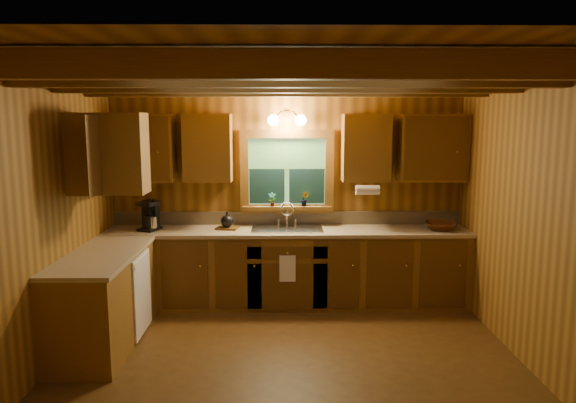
% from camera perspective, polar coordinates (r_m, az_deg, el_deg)
% --- Properties ---
extents(room, '(4.20, 4.20, 4.20)m').
position_cam_1_polar(room, '(4.56, 0.13, -2.14)').
color(room, '#4E3212').
rests_on(room, ground).
extents(ceiling_beams, '(4.20, 2.54, 0.18)m').
position_cam_1_polar(ceiling_beams, '(4.49, 0.13, 12.95)').
color(ceiling_beams, brown).
rests_on(ceiling_beams, room).
extents(base_cabinets, '(4.20, 2.22, 0.86)m').
position_cam_1_polar(base_cabinets, '(6.03, -4.80, -7.98)').
color(base_cabinets, brown).
rests_on(base_cabinets, ground).
extents(countertop, '(4.20, 2.24, 0.04)m').
position_cam_1_polar(countertop, '(5.92, -4.72, -3.79)').
color(countertop, tan).
rests_on(countertop, base_cabinets).
extents(backsplash, '(4.20, 0.02, 0.16)m').
position_cam_1_polar(backsplash, '(6.47, -0.12, -1.79)').
color(backsplash, tan).
rests_on(backsplash, room).
extents(dishwasher_panel, '(0.02, 0.60, 0.80)m').
position_cam_1_polar(dishwasher_panel, '(5.61, -15.38, -9.54)').
color(dishwasher_panel, white).
rests_on(dishwasher_panel, base_cabinets).
extents(upper_cabinets, '(4.19, 1.77, 0.78)m').
position_cam_1_polar(upper_cabinets, '(5.93, -5.57, 5.59)').
color(upper_cabinets, brown).
rests_on(upper_cabinets, room).
extents(window, '(1.12, 0.08, 1.00)m').
position_cam_1_polar(window, '(6.37, -0.12, 3.04)').
color(window, brown).
rests_on(window, room).
extents(window_sill, '(1.06, 0.14, 0.04)m').
position_cam_1_polar(window_sill, '(6.38, -0.12, -0.66)').
color(window_sill, brown).
rests_on(window_sill, room).
extents(wall_sconce, '(0.45, 0.21, 0.17)m').
position_cam_1_polar(wall_sconce, '(6.22, -0.11, 8.77)').
color(wall_sconce, black).
rests_on(wall_sconce, room).
extents(paper_towel_roll, '(0.27, 0.11, 0.11)m').
position_cam_1_polar(paper_towel_roll, '(6.14, 8.54, 1.23)').
color(paper_towel_roll, white).
rests_on(paper_towel_roll, upper_cabinets).
extents(dish_towel, '(0.18, 0.01, 0.30)m').
position_cam_1_polar(dish_towel, '(5.97, -0.06, -7.22)').
color(dish_towel, white).
rests_on(dish_towel, base_cabinets).
extents(sink, '(0.82, 0.48, 0.43)m').
position_cam_1_polar(sink, '(6.22, -0.09, -3.39)').
color(sink, silver).
rests_on(sink, countertop).
extents(coffee_maker, '(0.19, 0.24, 0.34)m').
position_cam_1_polar(coffee_maker, '(6.34, -14.61, -1.48)').
color(coffee_maker, black).
rests_on(coffee_maker, countertop).
extents(utensil_crock, '(0.13, 0.13, 0.38)m').
position_cam_1_polar(utensil_crock, '(6.31, -14.44, -2.21)').
color(utensil_crock, silver).
rests_on(utensil_crock, countertop).
extents(cutting_board, '(0.28, 0.22, 0.02)m').
position_cam_1_polar(cutting_board, '(6.25, -6.55, -2.86)').
color(cutting_board, '#533411').
rests_on(cutting_board, countertop).
extents(teakettle, '(0.14, 0.14, 0.18)m').
position_cam_1_polar(teakettle, '(6.23, -6.56, -2.10)').
color(teakettle, black).
rests_on(teakettle, cutting_board).
extents(wicker_basket, '(0.44, 0.44, 0.09)m').
position_cam_1_polar(wicker_basket, '(6.41, 16.06, -2.55)').
color(wicker_basket, '#48230C').
rests_on(wicker_basket, countertop).
extents(potted_plant_left, '(0.09, 0.07, 0.17)m').
position_cam_1_polar(potted_plant_left, '(6.33, -1.71, 0.22)').
color(potted_plant_left, '#533411').
rests_on(potted_plant_left, window_sill).
extents(potted_plant_right, '(0.12, 0.11, 0.18)m').
position_cam_1_polar(potted_plant_right, '(6.35, 1.81, 0.29)').
color(potted_plant_right, '#533411').
rests_on(potted_plant_right, window_sill).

